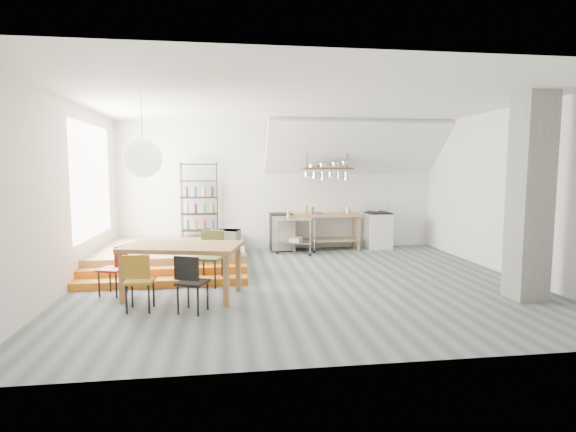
{
  "coord_description": "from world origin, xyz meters",
  "views": [
    {
      "loc": [
        -1.36,
        -7.85,
        2.04
      ],
      "look_at": [
        -0.16,
        0.8,
        1.12
      ],
      "focal_mm": 28.0,
      "sensor_mm": 36.0,
      "label": 1
    }
  ],
  "objects": [
    {
      "name": "dining_table",
      "position": [
        -2.06,
        -0.69,
        0.76
      ],
      "size": [
        1.97,
        1.39,
        0.85
      ],
      "rotation": [
        0.0,
        0.0,
        -0.24
      ],
      "color": "#905C34",
      "rests_on": "ground"
    },
    {
      "name": "rolling_cart",
      "position": [
        0.29,
        2.7,
        0.56
      ],
      "size": [
        0.99,
        0.8,
        0.87
      ],
      "rotation": [
        0.0,
        0.0,
        -0.43
      ],
      "color": "silver",
      "rests_on": "ground"
    },
    {
      "name": "concrete_column",
      "position": [
        3.3,
        -1.5,
        1.6
      ],
      "size": [
        0.5,
        0.5,
        3.2
      ],
      "primitive_type": "cube",
      "color": "slate",
      "rests_on": "ground"
    },
    {
      "name": "window_pane",
      "position": [
        -3.98,
        1.5,
        1.8
      ],
      "size": [
        0.02,
        2.5,
        2.2
      ],
      "primitive_type": "cube",
      "color": "white",
      "rests_on": "wall_left"
    },
    {
      "name": "step_lower",
      "position": [
        -2.5,
        0.05,
        0.07
      ],
      "size": [
        3.0,
        0.35,
        0.13
      ],
      "primitive_type": "cube",
      "color": "orange",
      "rests_on": "ground"
    },
    {
      "name": "chair_olive",
      "position": [
        -1.64,
        0.04,
        0.57
      ],
      "size": [
        0.56,
        0.56,
        0.96
      ],
      "rotation": [
        0.0,
        0.0,
        -0.34
      ],
      "color": "#59642F",
      "rests_on": "ground"
    },
    {
      "name": "ceiling",
      "position": [
        0.0,
        0.0,
        3.2
      ],
      "size": [
        8.0,
        7.0,
        0.02
      ],
      "primitive_type": "cube",
      "color": "white",
      "rests_on": "wall_back"
    },
    {
      "name": "bowl",
      "position": [
        0.92,
        3.1,
        0.94
      ],
      "size": [
        0.26,
        0.26,
        0.05
      ],
      "primitive_type": "imported",
      "rotation": [
        0.0,
        0.0,
        0.19
      ],
      "color": "silver",
      "rests_on": "kitchen_counter"
    },
    {
      "name": "floor",
      "position": [
        0.0,
        0.0,
        0.0
      ],
      "size": [
        8.0,
        8.0,
        0.0
      ],
      "primitive_type": "plane",
      "color": "#515B5E",
      "rests_on": "ground"
    },
    {
      "name": "chair_black",
      "position": [
        -1.88,
        -1.55,
        0.5
      ],
      "size": [
        0.5,
        0.5,
        0.84
      ],
      "rotation": [
        0.0,
        0.0,
        2.74
      ],
      "color": "black",
      "rests_on": "ground"
    },
    {
      "name": "stove",
      "position": [
        2.5,
        3.16,
        0.48
      ],
      "size": [
        0.6,
        0.6,
        1.18
      ],
      "color": "white",
      "rests_on": "ground"
    },
    {
      "name": "wire_shelving",
      "position": [
        -2.0,
        3.2,
        1.33
      ],
      "size": [
        0.88,
        0.38,
        1.8
      ],
      "color": "black",
      "rests_on": "platform"
    },
    {
      "name": "wall_left",
      "position": [
        -4.0,
        0.0,
        1.6
      ],
      "size": [
        0.04,
        7.0,
        3.2
      ],
      "primitive_type": "cube",
      "color": "silver",
      "rests_on": "ground"
    },
    {
      "name": "step_upper",
      "position": [
        -2.5,
        0.4,
        0.13
      ],
      "size": [
        3.0,
        0.35,
        0.27
      ],
      "primitive_type": "cube",
      "color": "orange",
      "rests_on": "ground"
    },
    {
      "name": "slope_ceiling",
      "position": [
        1.8,
        2.9,
        2.55
      ],
      "size": [
        4.4,
        1.44,
        1.32
      ],
      "primitive_type": "cube",
      "rotation": [
        -0.73,
        0.0,
        0.0
      ],
      "color": "white",
      "rests_on": "wall_back"
    },
    {
      "name": "microwave",
      "position": [
        -1.4,
        0.75,
        0.72
      ],
      "size": [
        0.65,
        0.52,
        0.31
      ],
      "primitive_type": "imported",
      "rotation": [
        0.0,
        0.0,
        -0.28
      ],
      "color": "beige",
      "rests_on": "microwave_shelf"
    },
    {
      "name": "microwave_shelf",
      "position": [
        -1.4,
        0.75,
        0.55
      ],
      "size": [
        0.6,
        0.4,
        0.16
      ],
      "color": "olive",
      "rests_on": "platform"
    },
    {
      "name": "wall_back",
      "position": [
        0.0,
        3.5,
        1.6
      ],
      "size": [
        8.0,
        0.04,
        3.2
      ],
      "primitive_type": "cube",
      "color": "silver",
      "rests_on": "ground"
    },
    {
      "name": "chair_red",
      "position": [
        -3.13,
        -0.43,
        0.49
      ],
      "size": [
        0.48,
        0.48,
        0.82
      ],
      "rotation": [
        0.0,
        0.0,
        -1.9
      ],
      "color": "red",
      "rests_on": "ground"
    },
    {
      "name": "pot_rack",
      "position": [
        1.13,
        2.92,
        1.98
      ],
      "size": [
        1.2,
        0.5,
        1.43
      ],
      "color": "#44291B",
      "rests_on": "ceiling"
    },
    {
      "name": "chair_mustard",
      "position": [
        -2.61,
        -1.37,
        0.51
      ],
      "size": [
        0.41,
        0.41,
        0.85
      ],
      "rotation": [
        0.0,
        0.0,
        3.09
      ],
      "color": "#A4731C",
      "rests_on": "ground"
    },
    {
      "name": "kitchen_counter",
      "position": [
        1.1,
        3.15,
        0.63
      ],
      "size": [
        1.8,
        0.6,
        0.91
      ],
      "color": "olive",
      "rests_on": "ground"
    },
    {
      "name": "platform",
      "position": [
        -2.5,
        2.0,
        0.2
      ],
      "size": [
        3.0,
        3.0,
        0.4
      ],
      "primitive_type": "cube",
      "color": "olive",
      "rests_on": "ground"
    },
    {
      "name": "paper_lantern",
      "position": [
        -2.64,
        -0.55,
        2.2
      ],
      "size": [
        0.6,
        0.6,
        0.6
      ],
      "primitive_type": "sphere",
      "color": "white",
      "rests_on": "ceiling"
    },
    {
      "name": "wall_right",
      "position": [
        4.0,
        0.0,
        1.6
      ],
      "size": [
        0.04,
        7.0,
        3.2
      ],
      "primitive_type": "cube",
      "color": "silver",
      "rests_on": "ground"
    },
    {
      "name": "mini_fridge",
      "position": [
        0.0,
        3.2,
        0.47
      ],
      "size": [
        0.55,
        0.55,
        0.94
      ],
      "primitive_type": "cube",
      "color": "black",
      "rests_on": "ground"
    }
  ]
}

